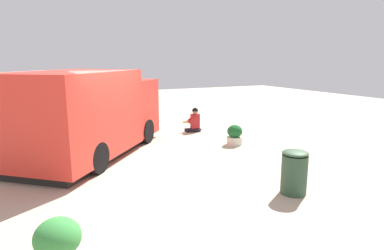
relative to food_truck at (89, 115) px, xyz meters
name	(u,v)px	position (x,y,z in m)	size (l,w,h in m)	color
ground_plane	(129,164)	(0.75, -1.31, -1.18)	(40.00, 40.00, 0.00)	#BBA890
food_truck	(89,115)	(0.00, 0.00, 0.00)	(5.09, 5.42, 2.43)	red
person_customer	(194,122)	(4.09, 1.54, -0.81)	(0.78, 0.51, 0.92)	black
planter_flowering_near	(235,135)	(4.40, -0.80, -0.86)	(0.53, 0.53, 0.64)	beige
planter_flowering_far	(58,246)	(-1.28, -5.31, -0.81)	(0.60, 0.60, 0.74)	silver
trash_bin	(294,172)	(3.28, -4.69, -0.71)	(0.54, 0.54, 0.92)	#2C4934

